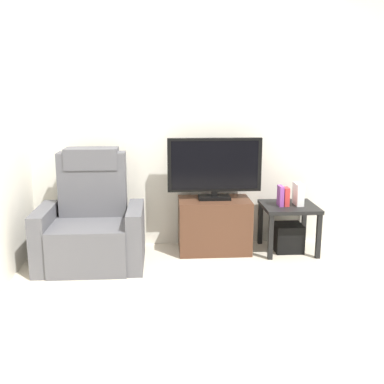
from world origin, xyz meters
TOP-DOWN VIEW (x-y plane):
  - ground_plane at (0.00, 0.00)m, footprint 6.40×6.40m
  - wall_back at (0.00, 1.13)m, footprint 6.40×0.06m
  - tv_stand at (0.01, 0.84)m, footprint 0.72×0.45m
  - television at (0.01, 0.86)m, footprint 0.94×0.20m
  - recliner_armchair at (-1.19, 0.59)m, footprint 0.98×0.78m
  - side_table at (0.77, 0.79)m, footprint 0.54×0.54m
  - subwoofer_box at (0.77, 0.79)m, footprint 0.28×0.28m
  - book_leftmost at (0.67, 0.77)m, footprint 0.04×0.13m
  - book_middle at (0.73, 0.77)m, footprint 0.05×0.11m
  - game_console at (0.86, 0.80)m, footprint 0.07×0.20m

SIDE VIEW (x-z plane):
  - ground_plane at x=0.00m, z-range 0.00..0.00m
  - subwoofer_box at x=0.77m, z-range 0.00..0.28m
  - tv_stand at x=0.01m, z-range 0.00..0.55m
  - recliner_armchair at x=-1.19m, z-range -0.17..0.91m
  - side_table at x=0.77m, z-range 0.16..0.65m
  - book_middle at x=0.73m, z-range 0.48..0.67m
  - book_leftmost at x=0.67m, z-range 0.48..0.69m
  - game_console at x=0.86m, z-range 0.48..0.71m
  - television at x=0.01m, z-range 0.56..1.18m
  - wall_back at x=0.00m, z-range 0.00..2.60m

